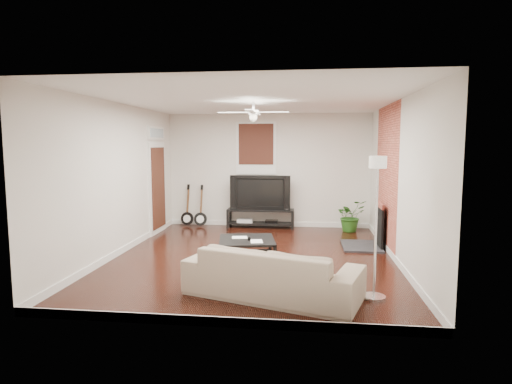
{
  "coord_description": "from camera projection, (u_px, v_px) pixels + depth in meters",
  "views": [
    {
      "loc": [
        0.92,
        -7.46,
        2.04
      ],
      "look_at": [
        0.0,
        0.4,
        1.15
      ],
      "focal_mm": 29.67,
      "sensor_mm": 36.0,
      "label": 1
    }
  ],
  "objects": [
    {
      "name": "room",
      "position": [
        253.0,
        181.0,
        7.54
      ],
      "size": [
        5.01,
        6.01,
        2.81
      ],
      "color": "black",
      "rests_on": "ground"
    },
    {
      "name": "brick_accent",
      "position": [
        386.0,
        178.0,
        8.24
      ],
      "size": [
        0.02,
        2.2,
        2.8
      ],
      "primitive_type": "cube",
      "color": "#A74535",
      "rests_on": "floor"
    },
    {
      "name": "fireplace",
      "position": [
        370.0,
        225.0,
        8.38
      ],
      "size": [
        0.8,
        1.1,
        0.92
      ],
      "primitive_type": "cube",
      "color": "black",
      "rests_on": "floor"
    },
    {
      "name": "window_back",
      "position": [
        256.0,
        148.0,
        10.45
      ],
      "size": [
        1.0,
        0.06,
        1.3
      ],
      "primitive_type": "cube",
      "color": "#33130E",
      "rests_on": "wall_back"
    },
    {
      "name": "door_left",
      "position": [
        157.0,
        179.0,
        9.72
      ],
      "size": [
        0.08,
        1.0,
        2.5
      ],
      "primitive_type": "cube",
      "color": "white",
      "rests_on": "wall_left"
    },
    {
      "name": "tv_stand",
      "position": [
        261.0,
        218.0,
        10.44
      ],
      "size": [
        1.64,
        0.44,
        0.46
      ],
      "primitive_type": "cube",
      "color": "black",
      "rests_on": "floor"
    },
    {
      "name": "tv",
      "position": [
        261.0,
        192.0,
        10.38
      ],
      "size": [
        1.47,
        0.19,
        0.84
      ],
      "primitive_type": "imported",
      "color": "black",
      "rests_on": "tv_stand"
    },
    {
      "name": "coffee_table",
      "position": [
        247.0,
        250.0,
        7.4
      ],
      "size": [
        1.1,
        1.1,
        0.4
      ],
      "primitive_type": "cube",
      "rotation": [
        0.0,
        0.0,
        0.17
      ],
      "color": "black",
      "rests_on": "floor"
    },
    {
      "name": "sofa",
      "position": [
        272.0,
        272.0,
        5.66
      ],
      "size": [
        2.5,
        1.59,
        0.68
      ],
      "primitive_type": "imported",
      "rotation": [
        0.0,
        0.0,
        2.82
      ],
      "color": "tan",
      "rests_on": "floor"
    },
    {
      "name": "floor_lamp",
      "position": [
        376.0,
        228.0,
        5.53
      ],
      "size": [
        0.4,
        0.4,
        1.9
      ],
      "primitive_type": null,
      "rotation": [
        0.0,
        0.0,
        -0.32
      ],
      "color": "silver",
      "rests_on": "floor"
    },
    {
      "name": "potted_plant",
      "position": [
        350.0,
        216.0,
        9.94
      ],
      "size": [
        0.87,
        0.84,
        0.75
      ],
      "primitive_type": "imported",
      "rotation": [
        0.0,
        0.0,
        0.5
      ],
      "color": "#255B1A",
      "rests_on": "floor"
    },
    {
      "name": "guitar_left",
      "position": [
        187.0,
        205.0,
        10.59
      ],
      "size": [
        0.35,
        0.26,
        1.05
      ],
      "primitive_type": null,
      "rotation": [
        0.0,
        0.0,
        -0.11
      ],
      "color": "black",
      "rests_on": "floor"
    },
    {
      "name": "guitar_right",
      "position": [
        200.0,
        206.0,
        10.52
      ],
      "size": [
        0.33,
        0.23,
        1.05
      ],
      "primitive_type": null,
      "rotation": [
        0.0,
        0.0,
        -0.01
      ],
      "color": "black",
      "rests_on": "floor"
    },
    {
      "name": "ceiling_fan",
      "position": [
        253.0,
        112.0,
        7.41
      ],
      "size": [
        1.24,
        1.24,
        0.32
      ],
      "primitive_type": null,
      "color": "white",
      "rests_on": "ceiling"
    }
  ]
}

